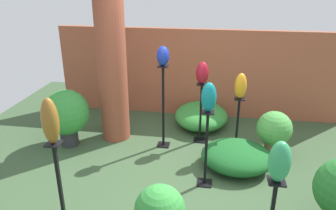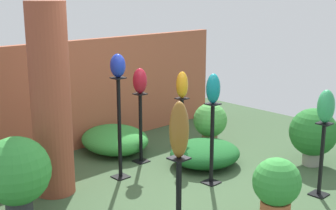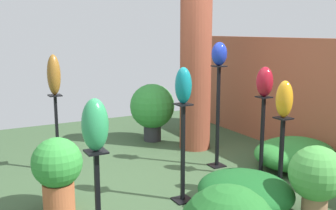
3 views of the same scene
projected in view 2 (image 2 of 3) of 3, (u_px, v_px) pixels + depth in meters
The scene contains 20 objects.
ground_plane at pixel (199, 191), 5.93m from camera, with size 8.00×8.00×0.00m, color #385133.
brick_wall_back at pixel (86, 94), 7.46m from camera, with size 5.60×0.12×1.73m, color #9E5138.
brick_pillar at pixel (51, 101), 5.62m from camera, with size 0.48×0.48×2.36m, color brown.
pedestal_teal at pixel (212, 147), 6.05m from camera, with size 0.20×0.20×1.08m.
pedestal_ruby at pixel (141, 131), 6.82m from camera, with size 0.20×0.20×1.04m.
pedestal_jade at pixel (321, 163), 5.71m from camera, with size 0.20×0.20×0.93m.
pedestal_amber at pixel (182, 130), 7.06m from camera, with size 0.20×0.20×0.92m.
pedestal_cobalt at pixel (120, 132), 6.20m from camera, with size 0.20×0.20×1.38m.
art_vase_teal at pixel (213, 89), 5.87m from camera, with size 0.19×0.17×0.38m, color #0F727A.
art_vase_ruby at pixel (140, 81), 6.65m from camera, with size 0.21×0.20×0.37m, color maroon.
art_vase_jade at pixel (326, 106), 5.54m from camera, with size 0.20×0.21×0.41m, color #2D9356.
art_vase_amber at pixel (182, 85), 6.89m from camera, with size 0.18×0.18×0.40m, color orange.
art_vase_cobalt at pixel (118, 66), 5.99m from camera, with size 0.19×0.21×0.31m, color #192D9E.
art_vase_bronze at pixel (179, 130), 4.11m from camera, with size 0.18×0.17×0.52m, color brown.
potted_plant_mid_left at pixel (210, 122), 7.37m from camera, with size 0.54×0.54×0.75m.
potted_plant_near_pillar at pixel (313, 133), 6.71m from camera, with size 0.69×0.69×0.84m.
potted_plant_front_left at pixel (276, 188), 4.92m from camera, with size 0.51×0.51×0.77m.
potted_plant_front_right at pixel (17, 173), 5.01m from camera, with size 0.74×0.74×0.96m.
foliage_bed_east at pixel (115, 139), 7.30m from camera, with size 0.98×1.14×0.41m, color #338C38.
foliage_bed_west at pixel (205, 153), 6.78m from camera, with size 1.05×0.98×0.35m, color #195923.
Camera 2 is at (-4.09, -3.70, 2.48)m, focal length 50.00 mm.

